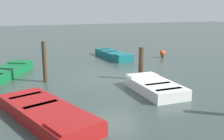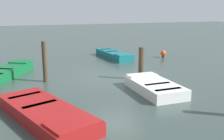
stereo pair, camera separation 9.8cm
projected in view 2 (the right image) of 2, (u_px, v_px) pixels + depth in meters
The scene contains 8 objects.
ground_plane at pixel (112, 77), 12.72m from camera, with size 80.00×80.00×0.00m, color #33423D.
rowboat_white at pixel (154, 87), 10.46m from camera, with size 2.76×1.41×0.46m.
rowboat_red at pixel (45, 113), 7.87m from camera, with size 4.23×2.69×0.46m.
rowboat_green at pixel (8, 71), 12.99m from camera, with size 3.46×2.56×0.46m.
rowboat_teal at pixel (114, 55), 17.50m from camera, with size 3.71×1.35×0.46m.
mooring_piling_center at pixel (141, 63), 12.18m from camera, with size 0.24×0.24×1.49m, color #423323.
mooring_piling_mid_right at pixel (45, 62), 11.78m from camera, with size 0.20×0.20×1.79m, color #423323.
marker_buoy at pixel (163, 53), 17.62m from camera, with size 0.36×0.36×0.48m.
Camera 2 is at (11.57, -4.20, 3.22)m, focal length 43.35 mm.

